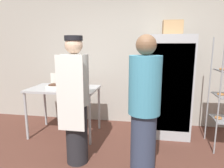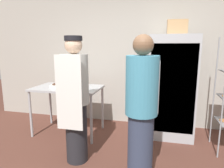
{
  "view_description": "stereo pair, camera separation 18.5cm",
  "coord_description": "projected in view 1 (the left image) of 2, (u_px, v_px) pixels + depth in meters",
  "views": [
    {
      "loc": [
        0.4,
        -1.99,
        1.62
      ],
      "look_at": [
        -0.06,
        0.72,
        1.09
      ],
      "focal_mm": 32.0,
      "sensor_mm": 36.0,
      "label": 1
    },
    {
      "loc": [
        0.58,
        -1.95,
        1.62
      ],
      "look_at": [
        -0.06,
        0.72,
        1.09
      ],
      "focal_mm": 32.0,
      "sensor_mm": 36.0,
      "label": 2
    }
  ],
  "objects": [
    {
      "name": "back_wall",
      "position": [
        126.0,
        57.0,
        4.15
      ],
      "size": [
        6.4,
        0.12,
        2.77
      ],
      "primitive_type": "cube",
      "color": "#ADA89E",
      "rests_on": "ground_plane"
    },
    {
      "name": "cardboard_storage_box",
      "position": [
        172.0,
        28.0,
        3.52
      ],
      "size": [
        0.34,
        0.32,
        0.26
      ],
      "color": "tan",
      "rests_on": "refrigerator"
    },
    {
      "name": "refrigerator",
      "position": [
        167.0,
        86.0,
        3.62
      ],
      "size": [
        0.79,
        0.72,
        1.8
      ],
      "color": "#ADAFB5",
      "rests_on": "ground_plane"
    },
    {
      "name": "person_customer",
      "position": [
        144.0,
        110.0,
        2.32
      ],
      "size": [
        0.37,
        0.37,
        1.74
      ],
      "color": "#333D56",
      "rests_on": "ground_plane"
    },
    {
      "name": "donut_box",
      "position": [
        56.0,
        85.0,
        3.56
      ],
      "size": [
        0.28,
        0.21,
        0.26
      ],
      "color": "silver",
      "rests_on": "prep_counter"
    },
    {
      "name": "person_baker",
      "position": [
        76.0,
        100.0,
        2.68
      ],
      "size": [
        0.37,
        0.39,
        1.75
      ],
      "color": "#232328",
      "rests_on": "ground_plane"
    },
    {
      "name": "prep_counter",
      "position": [
        64.0,
        93.0,
        3.61
      ],
      "size": [
        1.21,
        0.75,
        0.88
      ],
      "color": "#ADAFB5",
      "rests_on": "ground_plane"
    },
    {
      "name": "blender_pitcher",
      "position": [
        68.0,
        79.0,
        3.76
      ],
      "size": [
        0.14,
        0.14,
        0.28
      ],
      "color": "#99999E",
      "rests_on": "prep_counter"
    }
  ]
}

